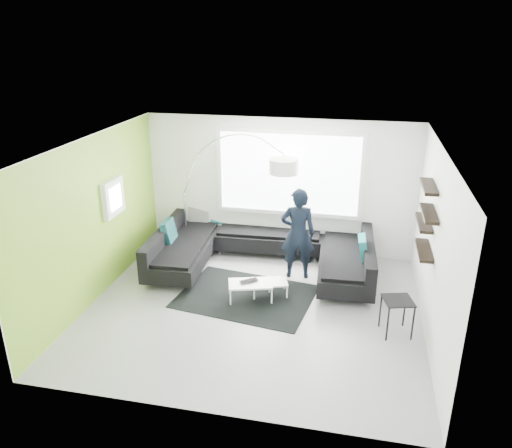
{
  "coord_description": "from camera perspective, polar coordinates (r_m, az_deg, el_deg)",
  "views": [
    {
      "loc": [
        1.56,
        -7.13,
        4.43
      ],
      "look_at": [
        -0.14,
        0.9,
        1.18
      ],
      "focal_mm": 35.0,
      "sensor_mm": 36.0,
      "label": 1
    }
  ],
  "objects": [
    {
      "name": "sectional_sofa",
      "position": [
        9.72,
        0.89,
        -2.96
      ],
      "size": [
        4.26,
        2.75,
        0.9
      ],
      "rotation": [
        0.0,
        0.0,
        0.05
      ],
      "color": "black",
      "rests_on": "ground"
    },
    {
      "name": "ground",
      "position": [
        8.54,
        -0.32,
        -9.68
      ],
      "size": [
        5.5,
        5.5,
        0.0
      ],
      "primitive_type": "plane",
      "color": "gray",
      "rests_on": "ground"
    },
    {
      "name": "arc_lamp",
      "position": [
        10.3,
        -8.21,
        3.58
      ],
      "size": [
        2.53,
        1.31,
        2.57
      ],
      "primitive_type": null,
      "rotation": [
        0.0,
        0.0,
        -0.17
      ],
      "color": "white",
      "rests_on": "ground"
    },
    {
      "name": "person",
      "position": [
        9.25,
        4.8,
        -1.1
      ],
      "size": [
        0.76,
        0.6,
        1.75
      ],
      "primitive_type": "imported",
      "rotation": [
        0.0,
        0.0,
        3.29
      ],
      "color": "black",
      "rests_on": "ground"
    },
    {
      "name": "rug",
      "position": [
        8.9,
        -1.16,
        -8.24
      ],
      "size": [
        2.51,
        1.98,
        0.01
      ],
      "primitive_type": "cube",
      "rotation": [
        0.0,
        0.0,
        -0.15
      ],
      "color": "black",
      "rests_on": "ground"
    },
    {
      "name": "side_table",
      "position": [
        8.07,
        15.74,
        -10.15
      ],
      "size": [
        0.52,
        0.52,
        0.59
      ],
      "primitive_type": "cube",
      "rotation": [
        0.0,
        0.0,
        0.26
      ],
      "color": "black",
      "rests_on": "ground"
    },
    {
      "name": "laptop",
      "position": [
        8.67,
        -0.69,
        -6.67
      ],
      "size": [
        0.53,
        0.52,
        0.03
      ],
      "primitive_type": "imported",
      "rotation": [
        0.0,
        0.0,
        0.65
      ],
      "color": "black",
      "rests_on": "coffee_table"
    },
    {
      "name": "coffee_table",
      "position": [
        8.81,
        0.47,
        -7.42
      ],
      "size": [
        1.08,
        0.81,
        0.32
      ],
      "primitive_type": "cube",
      "rotation": [
        0.0,
        0.0,
        0.29
      ],
      "color": "silver",
      "rests_on": "ground"
    },
    {
      "name": "room_shell",
      "position": [
        7.94,
        0.23,
        2.3
      ],
      "size": [
        5.54,
        5.04,
        2.82
      ],
      "color": "white",
      "rests_on": "ground"
    }
  ]
}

